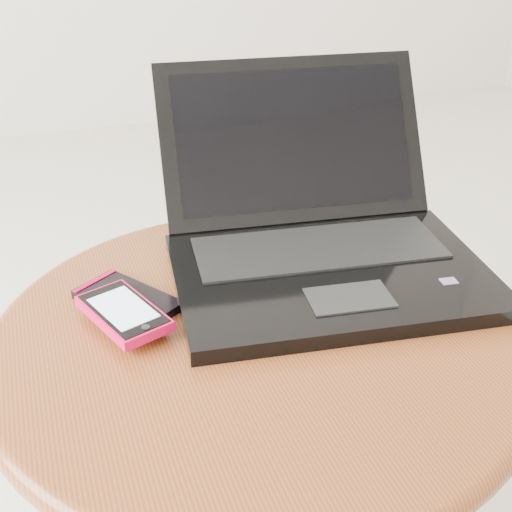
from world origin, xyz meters
name	(u,v)px	position (x,y,z in m)	size (l,w,h in m)	color
table	(257,397)	(0.03, -0.10, 0.35)	(0.57, 0.57, 0.45)	brown
laptop	(319,232)	(0.15, 0.01, 0.49)	(0.40, 0.41, 0.21)	black
phone_black	(127,300)	(-0.09, -0.01, 0.46)	(0.12, 0.13, 0.01)	black
phone_pink	(124,313)	(-0.10, -0.05, 0.47)	(0.09, 0.12, 0.01)	#D90A46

